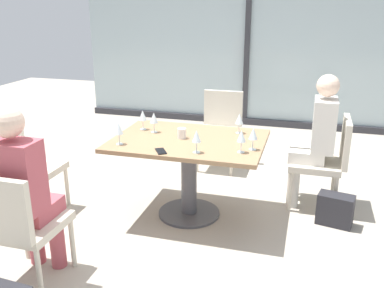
{
  "coord_description": "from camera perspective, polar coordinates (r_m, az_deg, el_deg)",
  "views": [
    {
      "loc": [
        0.98,
        -3.36,
        1.86
      ],
      "look_at": [
        0.0,
        0.1,
        0.65
      ],
      "focal_mm": 39.64,
      "sensor_mm": 36.0,
      "label": 1
    }
  ],
  "objects": [
    {
      "name": "person_far_right",
      "position": [
        4.06,
        16.36,
        1.17
      ],
      "size": [
        0.39,
        0.34,
        1.26
      ],
      "color": "silver",
      "rests_on": "ground_plane"
    },
    {
      "name": "wine_glass_6",
      "position": [
        3.31,
        0.62,
        0.99
      ],
      "size": [
        0.07,
        0.07,
        0.18
      ],
      "color": "silver",
      "rests_on": "dining_table_main"
    },
    {
      "name": "wine_glass_4",
      "position": [
        3.55,
        -9.82,
        1.98
      ],
      "size": [
        0.07,
        0.07,
        0.18
      ],
      "color": "silver",
      "rests_on": "dining_table_main"
    },
    {
      "name": "handbag_1",
      "position": [
        3.94,
        18.7,
        -8.38
      ],
      "size": [
        0.33,
        0.22,
        0.28
      ],
      "primitive_type": "cube",
      "rotation": [
        0.0,
        0.0,
        -0.22
      ],
      "color": "#232328",
      "rests_on": "ground_plane"
    },
    {
      "name": "ground_plane",
      "position": [
        3.97,
        -0.4,
        -9.38
      ],
      "size": [
        12.0,
        12.0,
        0.0
      ],
      "primitive_type": "plane",
      "color": "#A89E8E"
    },
    {
      "name": "wine_glass_3",
      "position": [
        3.33,
        6.67,
        1.0
      ],
      "size": [
        0.07,
        0.07,
        0.18
      ],
      "color": "silver",
      "rests_on": "dining_table_main"
    },
    {
      "name": "wine_glass_5",
      "position": [
        3.83,
        6.39,
        3.34
      ],
      "size": [
        0.07,
        0.07,
        0.18
      ],
      "color": "silver",
      "rests_on": "dining_table_main"
    },
    {
      "name": "coffee_cup",
      "position": [
        3.68,
        -1.41,
        1.43
      ],
      "size": [
        0.08,
        0.08,
        0.09
      ],
      "primitive_type": "cylinder",
      "color": "white",
      "rests_on": "dining_table_main"
    },
    {
      "name": "window_wall_backdrop",
      "position": [
        6.67,
        7.47,
        12.85
      ],
      "size": [
        5.26,
        0.1,
        2.7
      ],
      "color": "#A3B7BC",
      "rests_on": "ground_plane"
    },
    {
      "name": "person_front_left",
      "position": [
        3.03,
        -21.72,
        -5.38
      ],
      "size": [
        0.34,
        0.39,
        1.26
      ],
      "color": "#B24C56",
      "rests_on": "ground_plane"
    },
    {
      "name": "chair_front_left",
      "position": [
        3.04,
        -22.5,
        -9.67
      ],
      "size": [
        0.46,
        0.5,
        0.87
      ],
      "color": "beige",
      "rests_on": "ground_plane"
    },
    {
      "name": "wine_glass_1",
      "position": [
        3.41,
        8.24,
        1.33
      ],
      "size": [
        0.07,
        0.07,
        0.18
      ],
      "color": "silver",
      "rests_on": "dining_table_main"
    },
    {
      "name": "chair_near_window",
      "position": [
        4.97,
        3.82,
        2.61
      ],
      "size": [
        0.46,
        0.51,
        0.87
      ],
      "color": "beige",
      "rests_on": "ground_plane"
    },
    {
      "name": "chair_far_right",
      "position": [
        4.12,
        17.62,
        -1.66
      ],
      "size": [
        0.5,
        0.46,
        0.87
      ],
      "color": "beige",
      "rests_on": "ground_plane"
    },
    {
      "name": "wine_glass_2",
      "position": [
        3.95,
        -6.64,
        3.79
      ],
      "size": [
        0.07,
        0.07,
        0.18
      ],
      "color": "silver",
      "rests_on": "dining_table_main"
    },
    {
      "name": "wine_glass_0",
      "position": [
        3.85,
        -5.15,
        3.46
      ],
      "size": [
        0.07,
        0.07,
        0.18
      ],
      "color": "silver",
      "rests_on": "dining_table_main"
    },
    {
      "name": "chair_side_end",
      "position": [
        4.12,
        -21.84,
        -2.16
      ],
      "size": [
        0.5,
        0.46,
        0.87
      ],
      "color": "beige",
      "rests_on": "ground_plane"
    },
    {
      "name": "cell_phone_on_table",
      "position": [
        3.38,
        -4.21,
        -0.97
      ],
      "size": [
        0.14,
        0.16,
        0.01
      ],
      "primitive_type": "cube",
      "rotation": [
        0.0,
        0.0,
        0.56
      ],
      "color": "black",
      "rests_on": "dining_table_main"
    },
    {
      "name": "dining_table_main",
      "position": [
        3.74,
        -0.42,
        -1.84
      ],
      "size": [
        1.31,
        0.95,
        0.73
      ],
      "color": "#997551",
      "rests_on": "ground_plane"
    }
  ]
}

